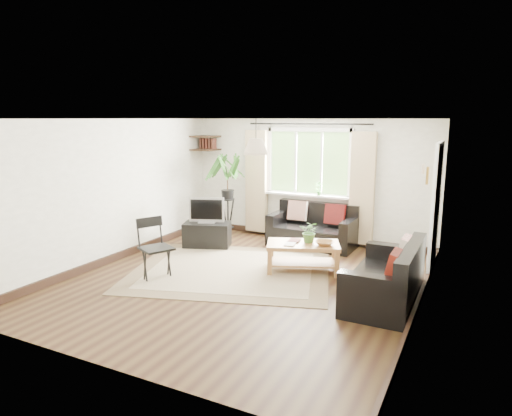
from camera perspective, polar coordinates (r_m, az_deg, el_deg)
The scene contains 24 objects.
floor at distance 6.96m, azimuth -1.49°, elevation -9.09°, with size 5.50×5.50×0.00m, color black.
ceiling at distance 6.53m, azimuth -1.60°, elevation 11.09°, with size 5.50×5.50×0.00m, color white.
wall_back at distance 9.13m, azimuth 6.61°, elevation 3.48°, with size 5.00×0.02×2.40m, color beige.
wall_front at distance 4.47m, azimuth -18.43°, elevation -5.12°, with size 5.00×0.02×2.40m, color beige.
wall_left at distance 8.10m, azimuth -17.36°, elevation 2.08°, with size 0.02×5.50×2.40m, color beige.
wall_right at distance 5.91m, azimuth 20.39°, elevation -1.34°, with size 0.02×5.50×2.40m, color beige.
rug at distance 7.43m, azimuth -3.11°, elevation -7.69°, with size 3.10×2.65×0.02m, color beige.
window at distance 9.05m, azimuth 6.58°, elevation 5.65°, with size 2.50×0.16×2.16m, color white, non-canonical shape.
door at distance 7.61m, azimuth 21.50°, elevation -0.28°, with size 0.06×0.96×2.06m, color silver.
corner_shelf at distance 9.84m, azimuth -6.34°, elevation 8.08°, with size 0.50×0.50×0.34m, color black, non-canonical shape.
pendant_lamp at distance 6.89m, azimuth -0.00°, elevation 8.19°, with size 0.36×0.36×0.54m, color beige, non-canonical shape.
wall_sconce at distance 6.13m, azimuth 20.40°, elevation 4.21°, with size 0.12×0.12×0.28m, color beige, non-canonical shape.
sofa_back at distance 8.76m, azimuth 7.08°, elevation -2.31°, with size 1.62×0.81×0.76m, color black, non-canonical shape.
sofa_right at distance 6.32m, azimuth 15.76°, elevation -7.96°, with size 0.82×1.63×0.77m, color black, non-canonical shape.
coffee_table at distance 7.35m, azimuth 5.88°, elevation -6.12°, with size 1.13×0.62×0.46m, color brown, non-canonical shape.
table_plant at distance 7.29m, azimuth 6.75°, elevation -2.96°, with size 0.31×0.27×0.35m, color #3E6B2B.
bowl at distance 7.19m, azimuth 8.57°, elevation -4.36°, with size 0.29×0.29×0.07m, color brown.
book_a at distance 7.18m, azimuth 3.62°, elevation -4.49°, with size 0.16×0.22×0.02m, color silver.
book_b at distance 7.40m, azimuth 4.14°, elevation -4.01°, with size 0.18×0.24×0.02m, color #512520.
tv_stand at distance 8.73m, azimuth -6.12°, elevation -3.33°, with size 0.86×0.49×0.46m, color black.
tv at distance 8.63m, azimuth -6.19°, elevation -0.19°, with size 0.66×0.22×0.51m, color #A5A5AA, non-canonical shape.
palm_stand at distance 9.34m, azimuth -3.56°, elevation 1.57°, with size 0.66×0.66×1.71m, color black, non-canonical shape.
folding_chair at distance 7.07m, azimuth -12.34°, elevation -5.08°, with size 0.48×0.48×0.92m, color black, non-canonical shape.
sill_plant at distance 8.95m, azimuth 7.84°, elevation 2.43°, with size 0.14×0.10×0.27m, color #2D6023.
Camera 1 is at (3.07, -5.76, 2.41)m, focal length 32.00 mm.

